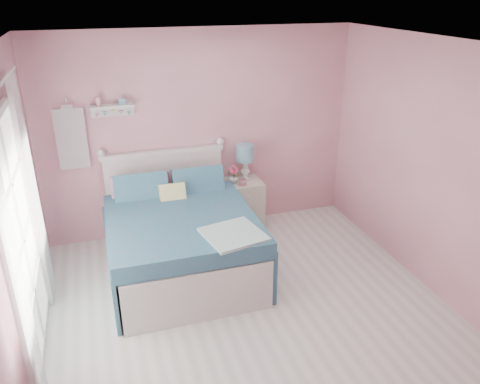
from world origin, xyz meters
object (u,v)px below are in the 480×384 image
bed (180,238)px  teacup (243,182)px  table_lamp (245,155)px  nightstand (243,205)px  vase (233,178)px

bed → teacup: size_ratio=20.06×
table_lamp → teacup: 0.36m
nightstand → teacup: 0.40m
bed → nightstand: size_ratio=2.93×
table_lamp → vase: (-0.19, -0.08, -0.26)m
table_lamp → bed: bearing=-141.9°
bed → nightstand: (1.00, 0.75, -0.06)m
bed → teacup: 1.19m
vase → teacup: size_ratio=1.38×
table_lamp → vase: bearing=-155.4°
vase → bed: bearing=-139.5°
teacup → vase: bearing=133.8°
nightstand → table_lamp: size_ratio=1.44×
table_lamp → teacup: table_lamp is taller
table_lamp → vase: 0.33m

